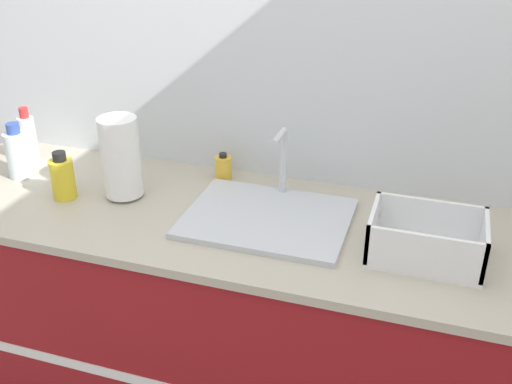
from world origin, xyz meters
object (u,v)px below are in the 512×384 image
Objects in this scene: paper_towel_roll at (121,158)px; bottle_clear at (18,154)px; sink at (268,216)px; bottle_white_spray at (28,138)px; dish_rack at (426,242)px; bottle_yellow at (63,178)px; soap_dispenser at (223,168)px.

paper_towel_roll is 1.38× the size of bottle_clear.
paper_towel_roll is (-0.53, 0.01, 0.13)m from sink.
paper_towel_roll is at bearing -17.04° from bottle_white_spray.
bottle_yellow is (-1.22, 0.00, 0.02)m from dish_rack.
dish_rack is at bearing -22.50° from soap_dispenser.
dish_rack is 1.90× the size of bottle_yellow.
sink is at bearing -8.83° from bottle_white_spray.
bottle_clear is 0.76m from soap_dispenser.
paper_towel_roll reaches higher than bottle_white_spray.
sink is at bearing -0.77° from paper_towel_roll.
bottle_white_spray reaches higher than dish_rack.
bottle_clear reaches higher than soap_dispenser.
dish_rack is at bearing -0.21° from bottle_yellow.
sink reaches higher than bottle_white_spray.
bottle_yellow is (-0.19, -0.07, -0.07)m from paper_towel_roll.
bottle_white_spray is at bearing 171.17° from sink.
sink is 1.82× the size of paper_towel_roll.
bottle_yellow is at bearing -20.55° from bottle_clear.
paper_towel_roll is at bearing 179.23° from sink.
paper_towel_roll is at bearing 175.73° from dish_rack.
bottle_white_spray is 0.78m from soap_dispenser.
bottle_clear is at bearing 178.26° from sink.
paper_towel_roll reaches higher than bottle_yellow.
bottle_yellow is 1.63× the size of soap_dispenser.
paper_towel_roll reaches higher than dish_rack.
soap_dispenser is at bearing 32.53° from bottle_yellow.
sink is 1.62× the size of dish_rack.
bottle_clear reaches higher than bottle_yellow.
sink is 0.50m from dish_rack.
bottle_clear is at bearing 176.15° from dish_rack.
bottle_yellow is 0.77× the size of bottle_white_spray.
soap_dispenser is at bearing 39.34° from paper_towel_roll.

